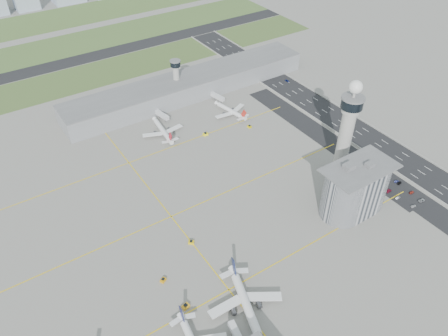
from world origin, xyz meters
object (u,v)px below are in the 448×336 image
tug_1 (186,306)px  tug_4 (205,134)px  car_hw_2 (287,81)px  car_lot_4 (375,180)px  airplane_near_c (246,301)px  jet_bridge_far_1 (212,95)px  jet_bridge_far_0 (157,113)px  tug_2 (163,280)px  car_lot_8 (399,183)px  tug_3 (191,242)px  car_lot_7 (412,192)px  car_lot_11 (375,168)px  admin_building (355,189)px  airplane_far_a (162,127)px  car_lot_0 (413,206)px  car_lot_2 (388,191)px  car_lot_9 (397,181)px  car_hw_1 (350,126)px  car_lot_5 (367,175)px  car_hw_4 (236,60)px  car_lot_6 (422,200)px  airplane_far_b (230,108)px  car_lot_3 (382,185)px  secondary_tower (176,76)px  tug_5 (249,126)px  control_tower (348,125)px

tug_1 → tug_4: bearing=132.4°
car_hw_2 → car_lot_4: bearing=-110.9°
airplane_near_c → tug_4: size_ratio=11.95×
jet_bridge_far_1 → tug_4: size_ratio=3.88×
jet_bridge_far_0 → tug_2: jet_bridge_far_0 is taller
car_hw_2 → car_lot_8: bearing=-105.7°
jet_bridge_far_0 → tug_3: jet_bridge_far_0 is taller
car_lot_7 → car_lot_11: car_lot_11 is taller
airplane_near_c → tug_4: 144.91m
admin_building → airplane_far_a: admin_building is taller
car_lot_0 → car_lot_2: car_lot_0 is taller
car_lot_9 → car_lot_11: 16.73m
car_lot_9 → tug_4: bearing=38.2°
airplane_far_a → car_hw_1: size_ratio=9.47×
car_lot_2 → car_hw_2: size_ratio=1.06×
car_lot_5 → car_lot_7: bearing=-161.8°
car_hw_4 → car_lot_11: bearing=-88.1°
car_lot_4 → car_lot_6: (9.18, -28.04, 0.08)m
airplane_far_b → car_lot_2: bearing=-176.4°
tug_1 → car_hw_1: 190.32m
admin_building → airplane_near_c: admin_building is taller
car_lot_3 → airplane_far_a: bearing=32.0°
tug_3 → car_lot_3: bearing=117.1°
car_lot_0 → car_hw_1: (31.84, 81.84, 0.01)m
airplane_far_b → car_hw_2: size_ratio=8.28×
car_lot_7 → car_hw_2: 156.67m
tug_1 → airplane_far_a: bearing=144.7°
airplane_near_c → airplane_far_a: (33.96, 151.50, -0.94)m
secondary_tower → airplane_far_a: 55.87m
secondary_tower → car_lot_5: secondary_tower is taller
airplane_far_a → car_lot_8: size_ratio=9.51×
tug_2 → car_lot_0: 152.23m
tug_2 → car_hw_2: tug_2 is taller
tug_2 → car_hw_1: (180.16, 47.59, -0.23)m
car_hw_2 → car_lot_11: bearing=-107.8°
tug_4 → tug_2: bearing=-30.3°
jet_bridge_far_0 → car_lot_11: bearing=23.5°
car_lot_0 → admin_building: bearing=66.1°
jet_bridge_far_1 → car_lot_6: size_ratio=3.07×
airplane_near_c → tug_5: (91.35, 122.93, -5.15)m
car_lot_2 → car_lot_8: car_lot_8 is taller
airplane_far_b → tug_2: airplane_far_b is taller
airplane_far_b → tug_1: airplane_far_b is taller
control_tower → jet_bridge_far_0: (-70.00, 124.00, -32.19)m
car_lot_8 → car_hw_2: bearing=-20.8°
jet_bridge_far_0 → car_lot_3: 171.41m
jet_bridge_far_0 → tug_3: 132.86m
control_tower → car_hw_4: control_tower is taller
car_lot_3 → car_lot_8: (11.06, -4.43, 0.01)m
control_tower → car_lot_6: size_ratio=14.16×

